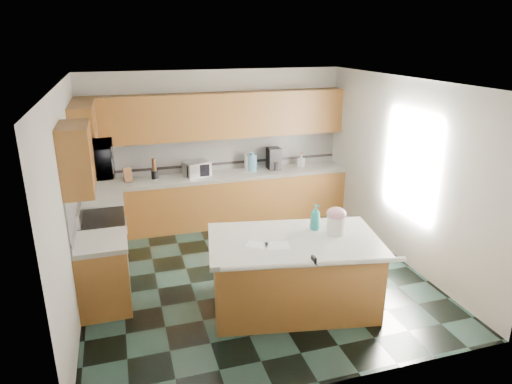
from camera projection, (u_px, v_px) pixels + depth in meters
name	position (u px, v px, depth m)	size (l,w,h in m)	color
floor	(253.00, 274.00, 6.55)	(4.60, 4.60, 0.00)	black
ceiling	(253.00, 82.00, 5.67)	(4.60, 4.60, 0.00)	white
wall_back	(216.00, 147.00, 8.20)	(4.60, 0.04, 2.70)	silver
wall_front	(328.00, 263.00, 4.01)	(4.60, 0.04, 2.70)	silver
wall_left	(68.00, 203.00, 5.47)	(0.04, 4.60, 2.70)	silver
wall_right	(403.00, 171.00, 6.75)	(0.04, 4.60, 2.70)	silver
back_base_cab	(221.00, 200.00, 8.21)	(4.60, 0.60, 0.86)	#48270E
back_countertop	(221.00, 176.00, 8.06)	(4.60, 0.64, 0.06)	white
back_upper_cab	(217.00, 116.00, 7.84)	(4.60, 0.33, 0.78)	#48270E
back_backsplash	(217.00, 153.00, 8.21)	(4.60, 0.02, 0.63)	silver
back_accent_band	(217.00, 164.00, 8.27)	(4.60, 0.01, 0.05)	black
left_base_cab_rear	(105.00, 229.00, 7.02)	(0.60, 0.82, 0.86)	#48270E
left_counter_rear	(102.00, 201.00, 6.87)	(0.64, 0.82, 0.06)	white
left_base_cab_front	(104.00, 276.00, 5.64)	(0.60, 0.72, 0.86)	#48270E
left_counter_front	(100.00, 242.00, 5.49)	(0.64, 0.72, 0.06)	white
left_backsplash	(75.00, 197.00, 6.01)	(0.02, 2.30, 0.63)	silver
left_accent_band	(77.00, 210.00, 6.07)	(0.01, 2.30, 0.05)	black
left_upper_cab_rear	(84.00, 131.00, 6.61)	(0.33, 1.09, 0.78)	#48270E
left_upper_cab_front	(77.00, 159.00, 5.11)	(0.33, 0.72, 0.78)	#48270E
range_body	(104.00, 250.00, 6.30)	(0.60, 0.76, 0.88)	#B7B7BC
range_oven_door	(126.00, 250.00, 6.40)	(0.02, 0.68, 0.55)	black
range_cooktop	(101.00, 219.00, 6.15)	(0.62, 0.78, 0.04)	black
range_handle	(126.00, 225.00, 6.28)	(0.02, 0.02, 0.66)	#B7B7BC
range_backguard	(79.00, 213.00, 6.04)	(0.06, 0.76, 0.18)	#B7B7BC
microwave	(93.00, 159.00, 5.88)	(0.73, 0.50, 0.41)	#B7B7BC
island_base	(293.00, 275.00, 5.67)	(1.96, 1.12, 0.86)	#48270E
island_top	(294.00, 241.00, 5.52)	(2.06, 1.22, 0.06)	white
island_bullnose	(315.00, 264.00, 4.96)	(0.06, 0.06, 2.06)	white
treat_jar	(336.00, 225.00, 5.61)	(0.22, 0.22, 0.23)	white
treat_jar_lid	(336.00, 214.00, 5.56)	(0.24, 0.24, 0.15)	#CA8895
treat_jar_knob	(337.00, 210.00, 5.55)	(0.03, 0.03, 0.08)	tan
treat_jar_knob_end_l	(334.00, 210.00, 5.54)	(0.04, 0.04, 0.04)	tan
treat_jar_knob_end_r	(340.00, 209.00, 5.56)	(0.04, 0.04, 0.04)	tan
soap_bottle_island	(315.00, 217.00, 5.72)	(0.13, 0.13, 0.34)	teal
paper_sheet_a	(277.00, 246.00, 5.33)	(0.28, 0.21, 0.00)	white
paper_sheet_b	(257.00, 245.00, 5.35)	(0.25, 0.18, 0.00)	white
clamp_body	(314.00, 260.00, 4.97)	(0.03, 0.09, 0.08)	black
clamp_handle	(316.00, 264.00, 4.92)	(0.01, 0.01, 0.07)	black
knife_block	(127.00, 175.00, 7.62)	(0.13, 0.11, 0.24)	#472814
utensil_crock	(155.00, 175.00, 7.79)	(0.12, 0.12, 0.14)	black
utensil_bundle	(154.00, 165.00, 7.73)	(0.07, 0.07, 0.21)	#472814
toaster_oven	(197.00, 169.00, 7.95)	(0.43, 0.29, 0.25)	#B7B7BC
toaster_oven_door	(198.00, 171.00, 7.82)	(0.39, 0.01, 0.21)	black
paper_towel	(248.00, 163.00, 8.25)	(0.12, 0.12, 0.28)	white
paper_towel_base	(248.00, 170.00, 8.29)	(0.19, 0.19, 0.01)	#B7B7BC
water_jug	(252.00, 163.00, 8.23)	(0.18, 0.18, 0.30)	#5F94B8
water_jug_neck	(252.00, 154.00, 8.17)	(0.08, 0.08, 0.04)	#5F94B8
coffee_maker	(274.00, 158.00, 8.35)	(0.23, 0.25, 0.39)	black
coffee_carafe	(275.00, 165.00, 8.33)	(0.16, 0.16, 0.16)	black
soap_bottle_back	(301.00, 160.00, 8.49)	(0.11, 0.11, 0.24)	white
soap_back_cap	(301.00, 153.00, 8.44)	(0.02, 0.02, 0.03)	red
window_light_proxy	(410.00, 165.00, 6.51)	(0.02, 1.40, 1.10)	white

